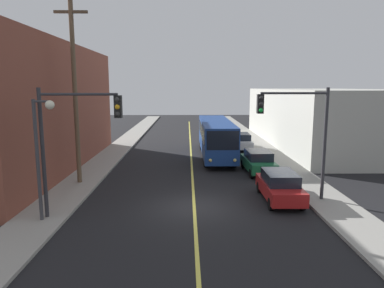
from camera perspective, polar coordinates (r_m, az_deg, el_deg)
The scene contains 14 objects.
ground_plane at distance 18.52m, azimuth 0.35°, elevation -10.19°, with size 120.00×120.00×0.00m, color black.
sidewalk_left at distance 28.95m, azimuth -14.58°, elevation -3.17°, with size 2.50×90.00×0.15m, color gray.
sidewalk_right at distance 29.13m, azimuth 14.37°, elevation -3.08°, with size 2.50×90.00×0.15m, color gray.
lane_stripe_center at distance 33.04m, azimuth -0.17°, elevation -1.46°, with size 0.16×60.00×0.01m, color #D8CC4C.
building_left_brick at distance 29.28m, azimuth -27.59°, elevation 5.22°, with size 10.00×22.08×9.27m.
building_right_warehouse at distance 39.96m, azimuth 21.08°, elevation 4.07°, with size 12.00×25.17×5.92m.
city_bus at distance 31.27m, azimuth 3.90°, elevation 1.27°, with size 2.60×12.17×3.20m.
parked_car_red at distance 19.81m, azimuth 14.07°, elevation -6.61°, with size 1.85×4.41×1.62m.
parked_car_green at distance 25.83m, azimuth 10.71°, elevation -2.78°, with size 1.95×4.46×1.62m.
parked_car_silver at distance 35.08m, azimuth 7.96°, elevation 0.47°, with size 1.85×4.42×1.62m.
utility_pole_near at distance 22.90m, azimuth -18.61°, elevation 9.98°, with size 2.40×0.28×11.92m.
traffic_signal_left_corner at distance 16.67m, azimuth -18.46°, elevation 2.36°, with size 3.75×0.48×6.00m.
traffic_signal_right_corner at distance 19.20m, azimuth 16.71°, elevation 3.31°, with size 3.75×0.48×6.00m.
street_lamp_left at distance 16.89m, azimuth -23.31°, elevation 0.24°, with size 0.98×0.40×5.50m.
Camera 1 is at (-0.36, -17.45, 6.18)m, focal length 32.77 mm.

